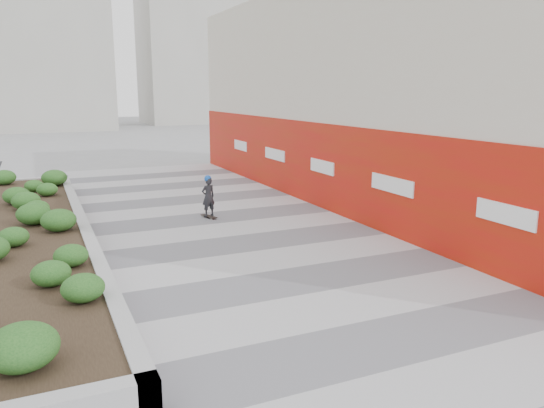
{
  "coord_description": "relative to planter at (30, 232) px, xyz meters",
  "views": [
    {
      "loc": [
        -5.21,
        -8.07,
        4.11
      ],
      "look_at": [
        0.54,
        4.72,
        1.1
      ],
      "focal_mm": 35.0,
      "sensor_mm": 36.0,
      "label": 1
    }
  ],
  "objects": [
    {
      "name": "ground",
      "position": [
        5.5,
        -7.0,
        -0.42
      ],
      "size": [
        160.0,
        160.0,
        0.0
      ],
      "primitive_type": "plane",
      "color": "gray",
      "rests_on": "ground"
    },
    {
      "name": "walkway",
      "position": [
        5.5,
        -4.0,
        -0.41
      ],
      "size": [
        8.0,
        36.0,
        0.01
      ],
      "primitive_type": "cube",
      "color": "#A8A8AD",
      "rests_on": "ground"
    },
    {
      "name": "building",
      "position": [
        12.48,
        1.98,
        3.56
      ],
      "size": [
        6.04,
        24.08,
        8.0
      ],
      "color": "beige",
      "rests_on": "ground"
    },
    {
      "name": "planter",
      "position": [
        0.0,
        0.0,
        0.0
      ],
      "size": [
        3.0,
        18.0,
        0.9
      ],
      "color": "#9E9EA0",
      "rests_on": "ground"
    },
    {
      "name": "distant_bldg_north_l",
      "position": [
        0.5,
        48.0,
        9.58
      ],
      "size": [
        16.0,
        12.0,
        20.0
      ],
      "primitive_type": "cube",
      "color": "#ADAAA3",
      "rests_on": "ground"
    },
    {
      "name": "distant_bldg_north_r",
      "position": [
        20.5,
        53.0,
        11.58
      ],
      "size": [
        14.0,
        10.0,
        24.0
      ],
      "primitive_type": "cube",
      "color": "#ADAAA3",
      "rests_on": "ground"
    },
    {
      "name": "manhole_cover",
      "position": [
        6.0,
        -4.0,
        -0.42
      ],
      "size": [
        0.44,
        0.44,
        0.01
      ],
      "primitive_type": "cylinder",
      "color": "#595654",
      "rests_on": "ground"
    },
    {
      "name": "skateboarder",
      "position": [
        5.34,
        1.23,
        0.31
      ],
      "size": [
        0.53,
        0.75,
        1.43
      ],
      "rotation": [
        0.0,
        0.0,
        0.29
      ],
      "color": "beige",
      "rests_on": "ground"
    }
  ]
}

